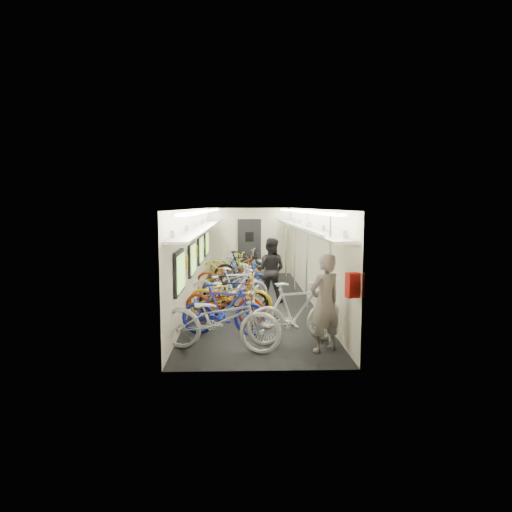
{
  "coord_description": "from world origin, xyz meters",
  "views": [
    {
      "loc": [
        -0.3,
        -11.64,
        2.48
      ],
      "look_at": [
        0.09,
        0.39,
        1.15
      ],
      "focal_mm": 32.0,
      "sensor_mm": 36.0,
      "label": 1
    }
  ],
  "objects": [
    {
      "name": "bicycle_6",
      "position": [
        -0.69,
        -0.16,
        0.49
      ],
      "size": [
        1.97,
        1.05,
        0.98
      ],
      "primitive_type": "imported",
      "rotation": [
        0.0,
        0.0,
        1.79
      ],
      "color": "#A4A4A9",
      "rests_on": "ground"
    },
    {
      "name": "bicycle_12",
      "position": [
        -0.41,
        3.87,
        0.52
      ],
      "size": [
        2.06,
        1.05,
        1.03
      ],
      "primitive_type": "imported",
      "rotation": [
        0.0,
        0.0,
        1.38
      ],
      "color": "slate",
      "rests_on": "ground"
    },
    {
      "name": "passenger_near",
      "position": [
        1.11,
        -4.1,
        0.84
      ],
      "size": [
        0.73,
        0.65,
        1.68
      ],
      "primitive_type": "imported",
      "rotation": [
        0.0,
        0.0,
        3.66
      ],
      "color": "slate",
      "rests_on": "ground"
    },
    {
      "name": "passenger_mid",
      "position": [
        0.45,
        0.01,
        0.83
      ],
      "size": [
        0.96,
        0.84,
        1.66
      ],
      "primitive_type": "imported",
      "rotation": [
        0.0,
        0.0,
        2.83
      ],
      "color": "black",
      "rests_on": "ground"
    },
    {
      "name": "train_car_shell",
      "position": [
        -0.36,
        0.71,
        1.66
      ],
      "size": [
        10.0,
        10.0,
        10.0
      ],
      "color": "black",
      "rests_on": "ground"
    },
    {
      "name": "bicycle_3",
      "position": [
        -0.48,
        -1.64,
        0.47
      ],
      "size": [
        1.61,
        0.58,
        0.95
      ],
      "primitive_type": "imported",
      "rotation": [
        0.0,
        0.0,
        1.49
      ],
      "color": "black",
      "rests_on": "ground"
    },
    {
      "name": "bicycle_9",
      "position": [
        -0.24,
        2.29,
        0.55
      ],
      "size": [
        1.88,
        0.71,
        1.1
      ],
      "primitive_type": "imported",
      "rotation": [
        0.0,
        0.0,
        1.68
      ],
      "color": "black",
      "rests_on": "ground"
    },
    {
      "name": "bicycle_5",
      "position": [
        -0.43,
        -0.55,
        0.49
      ],
      "size": [
        1.69,
        0.85,
        0.98
      ],
      "primitive_type": "imported",
      "rotation": [
        0.0,
        0.0,
        1.83
      ],
      "color": "silver",
      "rests_on": "ground"
    },
    {
      "name": "bicycle_1",
      "position": [
        -0.63,
        -3.05,
        0.5
      ],
      "size": [
        1.71,
        0.68,
        1.0
      ],
      "primitive_type": "imported",
      "rotation": [
        0.0,
        0.0,
        1.44
      ],
      "color": "#1A269E",
      "rests_on": "ground"
    },
    {
      "name": "bicycle_10",
      "position": [
        -0.78,
        3.11,
        0.49
      ],
      "size": [
        1.99,
        1.2,
        0.99
      ],
      "primitive_type": "imported",
      "rotation": [
        0.0,
        0.0,
        1.26
      ],
      "color": "yellow",
      "rests_on": "ground"
    },
    {
      "name": "bicycle_0",
      "position": [
        -0.66,
        -4.04,
        0.56
      ],
      "size": [
        2.26,
        1.26,
        1.12
      ],
      "primitive_type": "imported",
      "rotation": [
        0.0,
        0.0,
        1.32
      ],
      "color": "#B0B0B5",
      "rests_on": "ground"
    },
    {
      "name": "bicycle_8",
      "position": [
        -0.6,
        1.03,
        0.53
      ],
      "size": [
        2.11,
        1.13,
        1.05
      ],
      "primitive_type": "imported",
      "rotation": [
        0.0,
        0.0,
        1.8
      ],
      "color": "#87350E",
      "rests_on": "ground"
    },
    {
      "name": "bicycle_4",
      "position": [
        -0.55,
        -1.68,
        0.5
      ],
      "size": [
        1.97,
        0.93,
        0.99
      ],
      "primitive_type": "imported",
      "rotation": [
        0.0,
        0.0,
        1.42
      ],
      "color": "gold",
      "rests_on": "ground"
    },
    {
      "name": "bicycle_2",
      "position": [
        -0.66,
        -2.22,
        0.48
      ],
      "size": [
        1.93,
        1.24,
        0.96
      ],
      "primitive_type": "imported",
      "rotation": [
        0.0,
        0.0,
        1.21
      ],
      "color": "maroon",
      "rests_on": "ground"
    },
    {
      "name": "bicycle_7",
      "position": [
        -0.28,
        0.99,
        0.48
      ],
      "size": [
        1.63,
        0.66,
        0.95
      ],
      "primitive_type": "imported",
      "rotation": [
        0.0,
        0.0,
        1.43
      ],
      "color": "#193F9B",
      "rests_on": "ground"
    },
    {
      "name": "backpack",
      "position": [
        1.42,
        -4.85,
        1.28
      ],
      "size": [
        0.29,
        0.21,
        0.38
      ],
      "primitive_type": "cube",
      "rotation": [
        0.0,
        0.0,
        0.29
      ],
      "color": "#B31811",
      "rests_on": "passenger_near"
    },
    {
      "name": "bicycle_11",
      "position": [
        0.69,
        -3.63,
        0.56
      ],
      "size": [
        1.95,
        1.05,
        1.13
      ],
      "primitive_type": "imported",
      "rotation": [
        0.0,
        0.0,
        1.87
      ],
      "color": "silver",
      "rests_on": "ground"
    }
  ]
}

